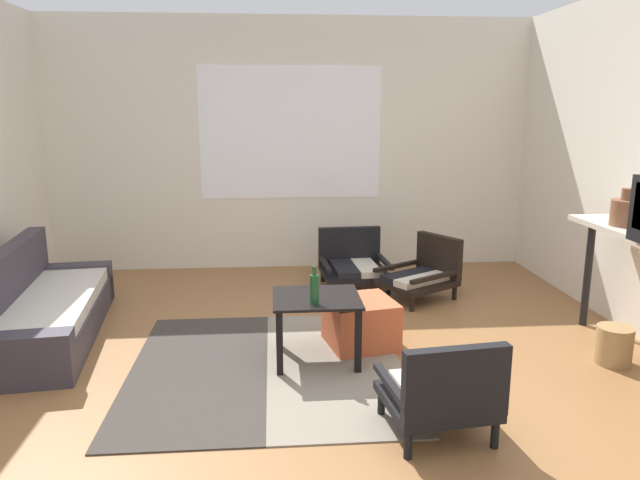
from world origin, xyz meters
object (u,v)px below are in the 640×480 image
armchair_by_window (353,262)px  armchair_corner (423,272)px  clay_vase (627,211)px  glass_bottle (314,288)px  wicker_basket (614,345)px  couch (41,310)px  ottoman_orange (361,323)px  coffee_table (316,310)px  armchair_striped_foreground (442,392)px

armchair_by_window → armchair_corner: size_ratio=0.83×
armchair_corner → clay_vase: clay_vase is taller
armchair_by_window → glass_bottle: bearing=-105.3°
glass_bottle → wicker_basket: size_ratio=0.96×
glass_bottle → wicker_basket: 2.14m
couch → glass_bottle: size_ratio=7.75×
armchair_by_window → ottoman_orange: armchair_by_window is taller
ottoman_orange → wicker_basket: (1.72, -0.46, -0.05)m
ottoman_orange → wicker_basket: bearing=-14.9°
clay_vase → glass_bottle: clay_vase is taller
clay_vase → wicker_basket: 0.96m
coffee_table → ottoman_orange: bearing=33.9°
armchair_corner → ottoman_orange: size_ratio=1.72×
couch → clay_vase: size_ratio=7.29×
armchair_by_window → armchair_corner: (0.61, -0.44, 0.01)m
armchair_by_window → armchair_striped_foreground: bearing=-88.1°
clay_vase → glass_bottle: size_ratio=1.06×
coffee_table → armchair_corner: size_ratio=0.74×
coffee_table → ottoman_orange: 0.46m
armchair_by_window → armchair_striped_foreground: armchair_striped_foreground is taller
armchair_corner → glass_bottle: 1.89m
couch → armchair_corner: size_ratio=2.43×
glass_bottle → ottoman_orange: bearing=45.6°
armchair_striped_foreground → clay_vase: bearing=35.1°
clay_vase → wicker_basket: size_ratio=1.02×
armchair_by_window → armchair_striped_foreground: size_ratio=1.08×
armchair_by_window → clay_vase: 2.55m
armchair_corner → wicker_basket: armchair_corner is taller
couch → ottoman_orange: 2.47m
armchair_corner → glass_bottle: size_ratio=3.18×
ottoman_orange → glass_bottle: (-0.37, -0.38, 0.40)m
clay_vase → couch: bearing=173.5°
ottoman_orange → clay_vase: size_ratio=1.74×
armchair_corner → wicker_basket: size_ratio=3.07×
armchair_by_window → wicker_basket: (1.56, -2.00, -0.11)m
armchair_striped_foreground → glass_bottle: glass_bottle is taller
glass_bottle → couch: bearing=160.3°
armchair_striped_foreground → clay_vase: 2.16m
armchair_striped_foreground → ottoman_orange: size_ratio=1.32×
couch → glass_bottle: bearing=-19.7°
armchair_by_window → wicker_basket: 2.54m
armchair_by_window → clay_vase: bearing=-43.9°
coffee_table → ottoman_orange: size_ratio=1.27×
armchair_corner → coffee_table: bearing=-129.7°
coffee_table → armchair_by_window: armchair_by_window is taller
armchair_striped_foreground → armchair_corner: (0.51, 2.40, -0.02)m
couch → wicker_basket: size_ratio=7.47×
couch → wicker_basket: bearing=-11.1°
couch → wicker_basket: 4.24m
couch → armchair_striped_foreground: couch is taller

